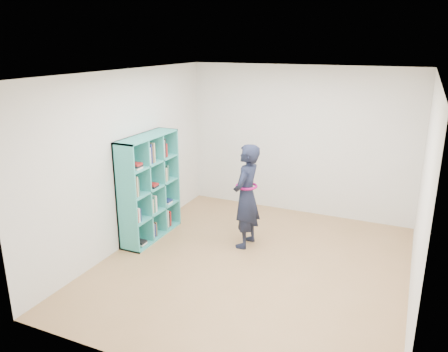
% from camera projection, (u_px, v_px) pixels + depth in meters
% --- Properties ---
extents(floor, '(4.50, 4.50, 0.00)m').
position_uv_depth(floor, '(253.00, 266.00, 6.04)').
color(floor, '#9C7546').
rests_on(floor, ground).
extents(ceiling, '(4.50, 4.50, 0.00)m').
position_uv_depth(ceiling, '(257.00, 73.00, 5.27)').
color(ceiling, white).
rests_on(ceiling, wall_back).
extents(wall_left, '(0.02, 4.50, 2.60)m').
position_uv_depth(wall_left, '(128.00, 160.00, 6.43)').
color(wall_left, silver).
rests_on(wall_left, floor).
extents(wall_right, '(0.02, 4.50, 2.60)m').
position_uv_depth(wall_right, '(423.00, 198.00, 4.87)').
color(wall_right, silver).
rests_on(wall_right, floor).
extents(wall_back, '(4.00, 0.02, 2.60)m').
position_uv_depth(wall_back, '(300.00, 141.00, 7.61)').
color(wall_back, silver).
rests_on(wall_back, floor).
extents(wall_front, '(4.00, 0.02, 2.60)m').
position_uv_depth(wall_front, '(163.00, 248.00, 3.69)').
color(wall_front, silver).
rests_on(wall_front, floor).
extents(bookshelf, '(0.36, 1.22, 1.63)m').
position_uv_depth(bookshelf, '(148.00, 189.00, 6.74)').
color(bookshelf, teal).
rests_on(bookshelf, floor).
extents(person, '(0.40, 0.59, 1.57)m').
position_uv_depth(person, '(246.00, 196.00, 6.42)').
color(person, black).
rests_on(person, floor).
extents(smartphone, '(0.04, 0.11, 0.14)m').
position_uv_depth(smartphone, '(239.00, 186.00, 6.53)').
color(smartphone, silver).
rests_on(smartphone, person).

